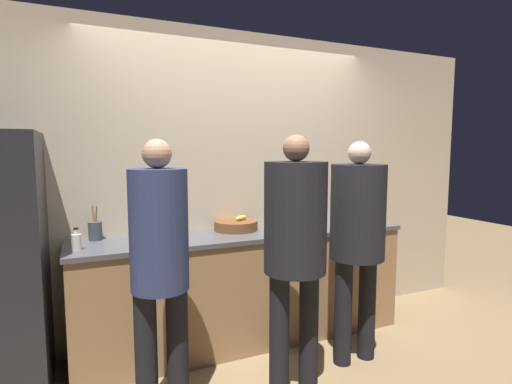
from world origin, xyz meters
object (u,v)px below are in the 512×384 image
(person_right, at_px, (357,229))
(bottle_clear, at_px, (76,241))
(person_center, at_px, (295,237))
(cup_yellow, at_px, (281,222))
(person_left, at_px, (160,258))
(fruit_bowl, at_px, (236,225))
(bottle_dark, at_px, (151,235))
(utensil_crock, at_px, (95,230))
(cup_red, at_px, (360,216))

(person_right, relative_size, bottle_clear, 10.80)
(person_center, height_order, cup_yellow, person_center)
(person_right, relative_size, cup_yellow, 16.57)
(person_left, relative_size, cup_yellow, 16.57)
(person_right, distance_m, cup_yellow, 0.75)
(person_right, height_order, fruit_bowl, person_right)
(person_right, distance_m, bottle_dark, 1.51)
(person_right, relative_size, bottle_dark, 10.14)
(bottle_clear, bearing_deg, bottle_dark, -2.89)
(bottle_clear, bearing_deg, utensil_crock, 64.66)
(person_left, xyz_separation_m, bottle_dark, (0.05, 0.60, 0.01))
(bottle_dark, distance_m, bottle_clear, 0.49)
(person_left, distance_m, bottle_dark, 0.60)
(person_left, relative_size, cup_red, 16.61)
(person_right, xyz_separation_m, cup_yellow, (-0.27, 0.70, -0.04))
(cup_red, bearing_deg, person_left, -160.03)
(person_left, height_order, fruit_bowl, person_left)
(person_right, bearing_deg, person_left, -177.02)
(person_right, distance_m, fruit_bowl, 1.01)
(person_center, height_order, person_right, person_center)
(cup_yellow, bearing_deg, bottle_dark, -171.19)
(person_center, height_order, bottle_clear, person_center)
(person_center, bearing_deg, person_left, 175.01)
(person_right, distance_m, cup_red, 0.85)
(person_center, height_order, cup_red, person_center)
(cup_red, bearing_deg, bottle_clear, -177.56)
(person_left, xyz_separation_m, person_right, (1.46, 0.08, 0.04))
(utensil_crock, distance_m, cup_red, 2.32)
(bottle_clear, bearing_deg, fruit_bowl, 9.04)
(fruit_bowl, relative_size, utensil_crock, 1.40)
(utensil_crock, bearing_deg, fruit_bowl, -3.83)
(person_center, xyz_separation_m, bottle_clear, (-1.29, 0.70, -0.06))
(fruit_bowl, bearing_deg, person_center, -85.92)
(cup_yellow, bearing_deg, person_center, -111.52)
(fruit_bowl, relative_size, cup_yellow, 3.65)
(person_left, bearing_deg, utensil_crock, 109.25)
(utensil_crock, xyz_separation_m, bottle_dark, (0.36, -0.29, -0.01))
(person_right, height_order, utensil_crock, person_right)
(bottle_dark, xyz_separation_m, cup_red, (1.96, 0.13, -0.01))
(person_center, xyz_separation_m, cup_yellow, (0.34, 0.85, -0.07))
(bottle_dark, xyz_separation_m, bottle_clear, (-0.48, 0.02, -0.00))
(bottle_clear, bearing_deg, person_right, -16.13)
(person_right, height_order, cup_yellow, person_right)
(person_center, height_order, bottle_dark, person_center)
(fruit_bowl, xyz_separation_m, bottle_clear, (-1.22, -0.19, 0.02))
(bottle_clear, bearing_deg, cup_red, 2.44)
(bottle_dark, bearing_deg, fruit_bowl, 16.52)
(person_left, relative_size, utensil_crock, 6.35)
(person_left, bearing_deg, bottle_dark, 85.66)
(person_center, xyz_separation_m, utensil_crock, (-1.16, 0.97, -0.04))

